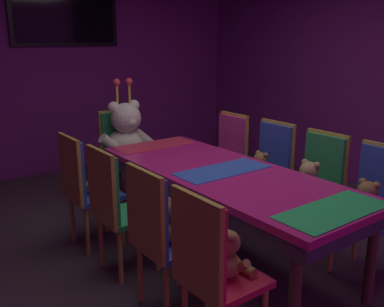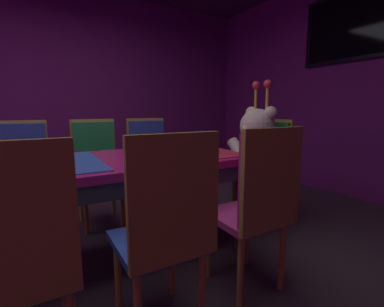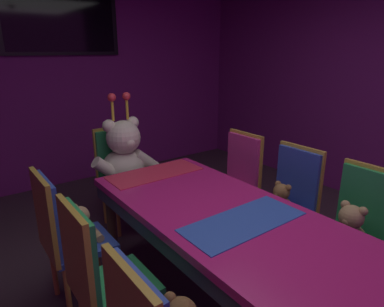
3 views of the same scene
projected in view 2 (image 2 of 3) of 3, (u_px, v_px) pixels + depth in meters
ground_plane at (81, 268)px, 1.87m from camera, size 7.90×7.90×0.00m
wall_back at (360, 82)px, 3.23m from camera, size 5.20×0.12×2.80m
wall_left at (47, 87)px, 3.87m from camera, size 0.12×6.40×2.80m
banquet_table at (75, 175)px, 1.76m from camera, size 0.90×2.39×0.75m
chair_left_1 at (23, 167)px, 2.31m from camera, size 0.42×0.41×0.98m
teddy_left_1 at (23, 171)px, 2.19m from camera, size 0.24×0.31×0.29m
chair_left_2 at (96, 160)px, 2.61m from camera, size 0.42×0.41×0.98m
chair_left_3 at (149, 155)px, 2.90m from camera, size 0.42×0.41×0.98m
teddy_left_3 at (154, 160)px, 2.78m from camera, size 0.21×0.28×0.26m
chair_right_1 at (13, 251)px, 0.93m from camera, size 0.42×0.41×0.98m
teddy_right_1 at (16, 235)px, 1.06m from camera, size 0.26×0.33×0.31m
chair_right_2 at (168, 220)px, 1.20m from camera, size 0.42×0.41×0.98m
teddy_right_2 at (155, 214)px, 1.32m from camera, size 0.22×0.28×0.26m
chair_right_3 at (260, 197)px, 1.51m from camera, size 0.42×0.41×0.98m
throne_chair at (268, 160)px, 2.64m from camera, size 0.41×0.42×0.98m
king_teddy_bear at (256, 146)px, 2.53m from camera, size 0.68×0.53×0.88m
wall_tv at (361, 23)px, 3.08m from camera, size 1.40×0.06×0.81m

